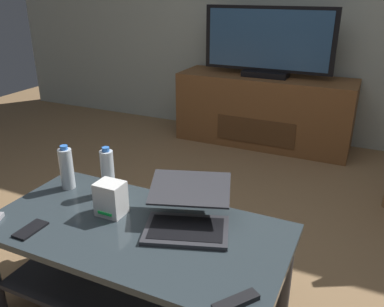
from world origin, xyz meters
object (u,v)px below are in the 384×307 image
at_px(cell_phone, 31,229).
at_px(coffee_table, 137,254).
at_px(media_cabinet, 263,110).
at_px(water_bottle_near, 67,168).
at_px(television, 268,44).
at_px(water_bottle_far, 108,172).
at_px(router_box, 111,199).
at_px(laptop, 188,213).
at_px(soundbar_remote, 236,302).

bearing_deg(cell_phone, coffee_table, 28.36).
relative_size(media_cabinet, cell_phone, 11.34).
distance_m(coffee_table, water_bottle_near, 0.58).
distance_m(coffee_table, television, 2.40).
distance_m(media_cabinet, water_bottle_far, 2.17).
xyz_separation_m(media_cabinet, television, (-0.00, -0.02, 0.61)).
height_order(router_box, water_bottle_near, water_bottle_near).
bearing_deg(water_bottle_far, coffee_table, -35.92).
xyz_separation_m(media_cabinet, cell_phone, (-0.29, -2.55, 0.14)).
distance_m(router_box, water_bottle_far, 0.20).
bearing_deg(water_bottle_far, cell_phone, -104.36).
relative_size(laptop, water_bottle_near, 2.04).
distance_m(media_cabinet, soundbar_remote, 2.66).
distance_m(coffee_table, media_cabinet, 2.35).
relative_size(media_cabinet, water_bottle_near, 7.04).
xyz_separation_m(water_bottle_near, soundbar_remote, (1.02, -0.41, -0.10)).
distance_m(water_bottle_near, water_bottle_far, 0.22).
bearing_deg(laptop, router_box, -169.84).
relative_size(laptop, cell_phone, 3.28).
bearing_deg(coffee_table, media_cabinet, 92.28).
xyz_separation_m(router_box, water_bottle_far, (-0.12, 0.15, 0.04)).
xyz_separation_m(water_bottle_far, soundbar_remote, (0.80, -0.44, -0.10)).
distance_m(coffee_table, laptop, 0.30).
relative_size(coffee_table, cell_phone, 9.11).
bearing_deg(media_cabinet, coffee_table, -87.72).
bearing_deg(soundbar_remote, cell_phone, -146.31).
distance_m(coffee_table, water_bottle_far, 0.42).
bearing_deg(television, router_box, -91.52).
xyz_separation_m(coffee_table, soundbar_remote, (0.53, -0.24, 0.15)).
relative_size(water_bottle_far, cell_phone, 1.72).
distance_m(laptop, water_bottle_near, 0.69).
xyz_separation_m(coffee_table, laptop, (0.19, 0.11, 0.20)).
xyz_separation_m(media_cabinet, laptop, (0.28, -2.23, 0.19)).
xyz_separation_m(media_cabinet, soundbar_remote, (0.62, -2.59, 0.15)).
relative_size(coffee_table, water_bottle_near, 5.65).
distance_m(router_box, water_bottle_near, 0.36).
relative_size(water_bottle_far, soundbar_remote, 1.51).
xyz_separation_m(television, laptop, (0.28, -2.21, -0.41)).
distance_m(media_cabinet, laptop, 2.26).
relative_size(coffee_table, router_box, 8.41).
xyz_separation_m(media_cabinet, router_box, (-0.06, -2.29, 0.21)).
bearing_deg(laptop, television, 97.32).
xyz_separation_m(coffee_table, media_cabinet, (-0.09, 2.34, 0.00)).
distance_m(laptop, soundbar_remote, 0.49).
distance_m(media_cabinet, water_bottle_near, 2.23).
bearing_deg(television, water_bottle_far, -94.93).
xyz_separation_m(media_cabinet, water_bottle_far, (-0.18, -2.14, 0.25)).
height_order(television, water_bottle_far, television).
bearing_deg(laptop, media_cabinet, 97.25).
bearing_deg(router_box, water_bottle_near, 161.40).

